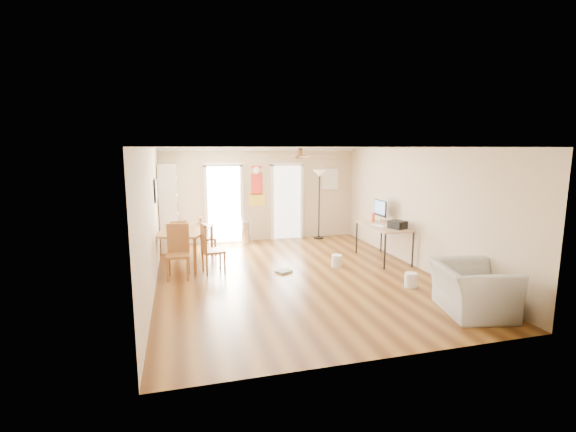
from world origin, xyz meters
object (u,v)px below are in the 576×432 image
object	(u,v)px
trash_can	(246,232)
wastebasket_a	(337,261)
printer	(398,225)
wastebasket_b	(411,280)
dining_chair_near	(178,252)
computer_desk	(383,243)
dining_chair_right_a	(208,236)
dining_chair_right_b	(213,248)
dining_chair_far	(177,239)
bookshelf	(169,208)
dining_table	(186,247)
armchair	(471,289)
torchiere_lamp	(319,205)

from	to	relation	value
trash_can	wastebasket_a	xyz separation A→B (m)	(1.57, -2.79, -0.17)
printer	wastebasket_b	size ratio (longest dim) A/B	1.28
dining_chair_near	computer_desk	xyz separation A→B (m)	(4.64, 0.21, -0.13)
dining_chair_right_a	wastebasket_a	bearing A→B (deg)	-122.74
trash_can	wastebasket_a	world-z (taller)	trash_can
dining_chair_right_b	dining_chair_right_a	bearing A→B (deg)	-8.75
computer_desk	wastebasket_a	xyz separation A→B (m)	(-1.26, -0.27, -0.27)
dining_chair_right_b	computer_desk	distance (m)	3.92
dining_chair_right_a	computer_desk	xyz separation A→B (m)	(3.92, -1.51, -0.06)
dining_chair_far	printer	size ratio (longest dim) A/B	2.62
bookshelf	dining_chair_near	bearing A→B (deg)	-71.32
dining_chair_right_b	dining_chair_near	world-z (taller)	dining_chair_near
dining_table	wastebasket_b	size ratio (longest dim) A/B	5.95
dining_chair_right_a	dining_chair_far	distance (m)	0.73
wastebasket_a	wastebasket_b	distance (m)	1.82
dining_chair_near	printer	world-z (taller)	dining_chair_near
wastebasket_b	armchair	distance (m)	1.37
computer_desk	armchair	xyz separation A→B (m)	(-0.17, -3.20, -0.02)
trash_can	armchair	distance (m)	6.31
dining_chair_right_b	trash_can	bearing A→B (deg)	-32.12
trash_can	wastebasket_a	bearing A→B (deg)	-60.60
dining_chair_right_b	printer	xyz separation A→B (m)	(4.05, -0.40, 0.38)
torchiere_lamp	wastebasket_a	distance (m)	3.03
bookshelf	trash_can	bearing A→B (deg)	19.25
trash_can	dining_chair_near	bearing A→B (deg)	-123.49
dining_chair_right_a	armchair	xyz separation A→B (m)	(3.75, -4.71, -0.08)
dining_chair_right_a	computer_desk	bearing A→B (deg)	-110.01
dining_table	computer_desk	bearing A→B (deg)	-10.40
dining_table	dining_chair_far	xyz separation A→B (m)	(-0.18, 0.66, 0.05)
dining_chair_right_b	armchair	bearing A→B (deg)	-139.28
dining_chair_right_b	wastebasket_b	world-z (taller)	dining_chair_right_b
bookshelf	armchair	size ratio (longest dim) A/B	1.82
trash_can	printer	xyz separation A→B (m)	(2.96, -2.91, 0.60)
bookshelf	torchiere_lamp	xyz separation A→B (m)	(4.15, 0.22, -0.10)
torchiere_lamp	armchair	xyz separation A→B (m)	(0.51, -5.77, -0.60)
dining_chair_near	trash_can	size ratio (longest dim) A/B	1.79
dining_chair_near	computer_desk	distance (m)	4.65
computer_desk	dining_chair_near	bearing A→B (deg)	-177.45
dining_table	wastebasket_a	world-z (taller)	dining_table
wastebasket_a	dining_chair_right_a	bearing A→B (deg)	146.25
dining_table	printer	xyz separation A→B (m)	(4.60, -1.21, 0.50)
dining_chair_far	torchiere_lamp	bearing A→B (deg)	179.36
torchiere_lamp	computer_desk	bearing A→B (deg)	-75.22
dining_chair_right_b	torchiere_lamp	xyz separation A→B (m)	(3.24, 2.57, 0.47)
torchiere_lamp	printer	world-z (taller)	torchiere_lamp
dining_chair_far	armchair	size ratio (longest dim) A/B	0.75
dining_table	dining_chair_near	size ratio (longest dim) A/B	1.49
bookshelf	computer_desk	bearing A→B (deg)	-11.58
dining_chair_right_b	wastebasket_b	xyz separation A→B (m)	(3.51, -1.88, -0.39)
dining_chair_near	dining_chair_far	xyz separation A→B (m)	(-0.01, 1.68, -0.09)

